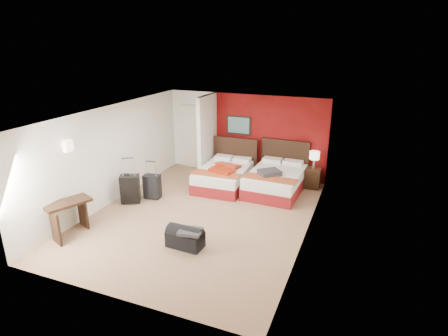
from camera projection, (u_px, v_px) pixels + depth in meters
The scene contains 17 objects.
ground at pixel (201, 216), 8.95m from camera, with size 6.50×6.50×0.00m, color tan.
room_walls at pixel (176, 145), 10.27m from camera, with size 5.02×6.52×2.50m.
red_accent_panel at pixel (269, 137), 11.10m from camera, with size 3.50×0.04×2.50m, color maroon.
partition_wall at pixel (207, 137), 11.17m from camera, with size 0.12×1.20×2.50m, color silver.
entry_door at pixel (194, 137), 12.03m from camera, with size 0.82×0.06×2.05m, color silver.
bed_left at pixel (223, 177), 10.63m from camera, with size 1.31×1.88×0.56m, color silver.
bed_right at pixel (275, 182), 10.25m from camera, with size 1.38×1.97×0.59m, color white.
red_suitcase_open at pixel (225, 168), 10.39m from camera, with size 0.65×0.90×0.11m, color #A6280E.
jacket_bundle at pixel (269, 173), 9.91m from camera, with size 0.55×0.44×0.13m, color #3E3E43.
nightstand at pixel (313, 178), 10.55m from camera, with size 0.42×0.42×0.58m, color #321D10.
table_lamp at pixel (314, 160), 10.37m from camera, with size 0.28×0.28×0.50m, color white.
suitcase_black at pixel (130, 190), 9.54m from camera, with size 0.48×0.30×0.72m, color black.
suitcase_charcoal at pixel (152, 187), 9.82m from camera, with size 0.43×0.26×0.63m, color black.
suitcase_navy at pixel (128, 193), 9.65m from camera, with size 0.34×0.21×0.47m, color black.
duffel_bag at pixel (185, 238), 7.56m from camera, with size 0.74×0.40×0.38m, color black.
jacket_draped at pixel (190, 231), 7.39m from camera, with size 0.46×0.38×0.06m, color #343539.
desk at pixel (70, 218), 7.97m from camera, with size 0.47×0.94×0.79m, color black.
Camera 1 is at (3.51, -7.28, 4.05)m, focal length 29.66 mm.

